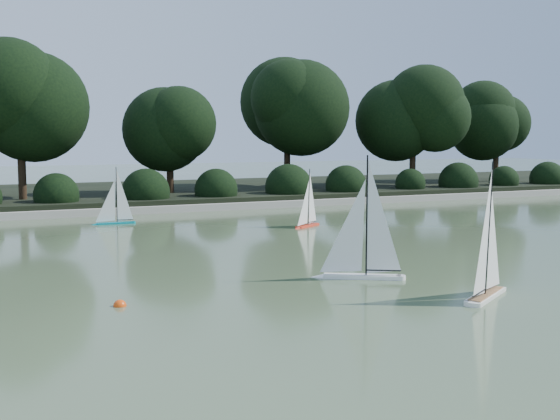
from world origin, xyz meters
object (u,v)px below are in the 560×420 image
Objects in this scene: sailboat_teal at (112,215)px; race_buoy at (120,306)px; sailboat_white_a at (355,258)px; sailboat_orange at (306,217)px; sailboat_white_b at (489,274)px.

sailboat_teal reaches higher than race_buoy.
sailboat_teal is 7.62m from race_buoy.
sailboat_white_a reaches higher than sailboat_teal.
race_buoy is at bearing -175.47° from sailboat_white_a.
sailboat_teal is at bearing 148.95° from sailboat_orange.
sailboat_white_b reaches higher than sailboat_teal.
race_buoy is (-3.20, -0.25, -0.28)m from sailboat_white_a.
sailboat_white_a is 1.36× the size of sailboat_orange.
sailboat_orange is at bearing 70.45° from sailboat_white_a.
sailboat_white_b is 1.32× the size of sailboat_orange.
sailboat_white_a is 7.46m from sailboat_teal.
sailboat_white_a is at bearing -75.93° from sailboat_teal.
race_buoy is at bearing -133.21° from sailboat_orange.
sailboat_white_b is (0.90, -1.59, -0.01)m from sailboat_white_a.
sailboat_teal is at bearing 107.08° from sailboat_white_b.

